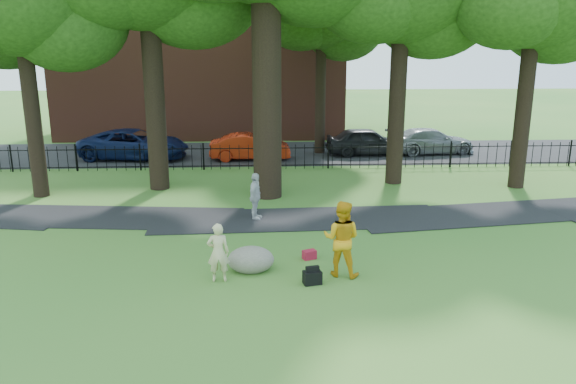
{
  "coord_description": "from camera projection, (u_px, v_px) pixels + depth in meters",
  "views": [
    {
      "loc": [
        -0.26,
        -14.51,
        5.88
      ],
      "look_at": [
        0.56,
        2.0,
        1.49
      ],
      "focal_mm": 35.0,
      "sensor_mm": 36.0,
      "label": 1
    }
  ],
  "objects": [
    {
      "name": "boulder",
      "position": [
        251.0,
        258.0,
        14.91
      ],
      "size": [
        1.43,
        1.21,
        0.72
      ],
      "primitive_type": "ellipsoid",
      "rotation": [
        0.0,
        0.0,
        0.25
      ],
      "color": "#605E50",
      "rests_on": "ground"
    },
    {
      "name": "woman",
      "position": [
        218.0,
        252.0,
        14.16
      ],
      "size": [
        0.58,
        0.4,
        1.54
      ],
      "primitive_type": "imported",
      "rotation": [
        0.0,
        0.0,
        3.2
      ],
      "color": "#CDC08D",
      "rests_on": "ground"
    },
    {
      "name": "silver_car",
      "position": [
        431.0,
        141.0,
        30.74
      ],
      "size": [
        4.98,
        2.55,
        1.38
      ],
      "primitive_type": "imported",
      "rotation": [
        0.0,
        0.0,
        1.7
      ],
      "color": "gray",
      "rests_on": "ground"
    },
    {
      "name": "iron_fence",
      "position": [
        266.0,
        157.0,
        26.95
      ],
      "size": [
        44.0,
        0.04,
        1.2
      ],
      "color": "black",
      "rests_on": "ground"
    },
    {
      "name": "lamppost",
      "position": [
        34.0,
        143.0,
        22.26
      ],
      "size": [
        0.41,
        0.41,
        4.15
      ],
      "rotation": [
        0.0,
        0.0,
        0.14
      ],
      "color": "black",
      "rests_on": "ground"
    },
    {
      "name": "man",
      "position": [
        342.0,
        239.0,
        14.47
      ],
      "size": [
        1.18,
        1.05,
        2.01
      ],
      "primitive_type": "imported",
      "rotation": [
        0.0,
        0.0,
        2.79
      ],
      "color": "orange",
      "rests_on": "ground"
    },
    {
      "name": "grey_car",
      "position": [
        367.0,
        141.0,
        30.36
      ],
      "size": [
        4.45,
        1.91,
        1.5
      ],
      "primitive_type": "imported",
      "rotation": [
        0.0,
        0.0,
        1.6
      ],
      "color": "black",
      "rests_on": "ground"
    },
    {
      "name": "red_bag",
      "position": [
        309.0,
        255.0,
        15.78
      ],
      "size": [
        0.43,
        0.35,
        0.25
      ],
      "primitive_type": "cube",
      "rotation": [
        0.0,
        0.0,
        0.39
      ],
      "color": "maroon",
      "rests_on": "ground"
    },
    {
      "name": "red_sedan",
      "position": [
        250.0,
        147.0,
        29.09
      ],
      "size": [
        4.17,
        1.51,
        1.37
      ],
      "primitive_type": "imported",
      "rotation": [
        0.0,
        0.0,
        1.59
      ],
      "color": "#AA240D",
      "rests_on": "ground"
    },
    {
      "name": "pedestrian",
      "position": [
        255.0,
        197.0,
        19.15
      ],
      "size": [
        0.66,
        1.03,
        1.63
      ],
      "primitive_type": "imported",
      "rotation": [
        0.0,
        0.0,
        1.28
      ],
      "color": "#BABABF",
      "rests_on": "ground"
    },
    {
      "name": "backpack",
      "position": [
        312.0,
        278.0,
        14.13
      ],
      "size": [
        0.5,
        0.37,
        0.34
      ],
      "primitive_type": "cube",
      "rotation": [
        0.0,
        0.0,
        0.22
      ],
      "color": "black",
      "rests_on": "ground"
    },
    {
      "name": "footpath",
      "position": [
        298.0,
        220.0,
        19.34
      ],
      "size": [
        36.07,
        3.85,
        0.03
      ],
      "primitive_type": "cube",
      "rotation": [
        0.0,
        0.0,
        0.03
      ],
      "color": "black",
      "rests_on": "ground"
    },
    {
      "name": "ground",
      "position": [
        272.0,
        263.0,
        15.52
      ],
      "size": [
        120.0,
        120.0,
        0.0
      ],
      "primitive_type": "plane",
      "color": "#336F26",
      "rests_on": "ground"
    },
    {
      "name": "street",
      "position": [
        266.0,
        153.0,
        30.97
      ],
      "size": [
        80.0,
        7.0,
        0.02
      ],
      "primitive_type": "cube",
      "color": "black",
      "rests_on": "ground"
    },
    {
      "name": "brick_building",
      "position": [
        203.0,
        41.0,
        36.96
      ],
      "size": [
        18.0,
        8.0,
        12.0
      ],
      "primitive_type": "cube",
      "color": "brown",
      "rests_on": "ground"
    },
    {
      "name": "navy_van",
      "position": [
        134.0,
        144.0,
        29.3
      ],
      "size": [
        5.88,
        3.32,
        1.55
      ],
      "primitive_type": "imported",
      "rotation": [
        0.0,
        0.0,
        1.43
      ],
      "color": "#0C173E",
      "rests_on": "ground"
    }
  ]
}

